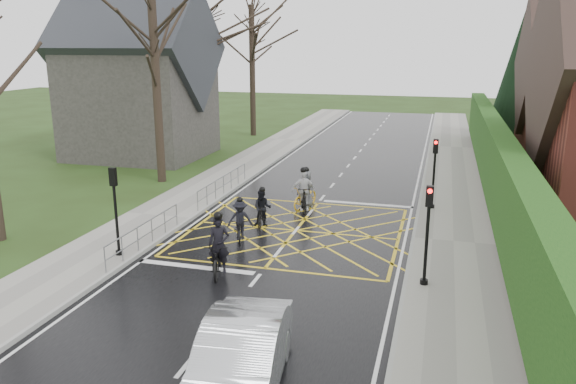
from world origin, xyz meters
The scene contains 22 objects.
ground centered at (0.00, 0.00, 0.00)m, with size 120.00×120.00×0.00m, color #203010.
road centered at (0.00, 0.00, 0.01)m, with size 9.00×80.00×0.01m, color black.
sidewalk_right centered at (6.00, 0.00, 0.07)m, with size 3.00×80.00×0.15m, color gray.
sidewalk_left centered at (-6.00, 0.00, 0.07)m, with size 3.00×80.00×0.15m, color gray.
stone_wall centered at (7.75, 6.00, 0.35)m, with size 0.50×38.00×0.70m, color slate.
hedge centered at (7.75, 6.00, 2.10)m, with size 0.90×38.00×2.80m, color #0F370F.
conifer centered at (10.75, 26.00, 4.99)m, with size 4.60×4.60×10.00m.
church centered at (-13.54, 12.00, 4.93)m, with size 8.80×7.80×11.00m.
tree_near centered at (-9.00, 6.00, 7.91)m, with size 9.24×9.24×11.44m.
tree_mid centered at (-10.00, 14.00, 8.63)m, with size 10.08×10.08×12.48m.
tree_far centered at (-9.30, 22.00, 7.19)m, with size 8.40×8.40×10.40m.
railing_south centered at (-4.65, -3.50, 0.78)m, with size 0.05×5.04×1.03m.
railing_north centered at (-4.65, 4.00, 0.79)m, with size 0.05×6.04×1.03m.
traffic_light_ne centered at (5.10, 4.20, 1.66)m, with size 0.24×0.31×3.21m.
traffic_light_se centered at (5.10, -4.20, 1.66)m, with size 0.24×0.31×3.21m.
traffic_light_sw centered at (-5.10, -4.50, 1.66)m, with size 0.24×0.31×3.21m.
cyclist_rear centered at (-1.34, -4.73, 0.67)m, with size 1.33×2.23×2.05m.
cyclist_back centered at (-1.45, 0.16, 0.62)m, with size 0.82×1.69×1.65m.
cyclist_mid centered at (-1.77, -1.55, 0.60)m, with size 1.18×1.79×1.65m.
cyclist_front centered at (-0.40, 2.76, 0.72)m, with size 1.27×2.01×1.95m.
cyclist_lead centered at (-0.40, 3.26, 0.64)m, with size 1.16×2.02×1.86m.
car centered at (1.58, -10.66, 0.79)m, with size 1.66×4.77×1.57m, color #B9BCC1.
Camera 1 is at (5.32, -20.37, 7.20)m, focal length 35.00 mm.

